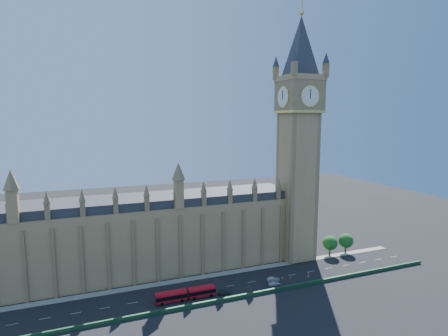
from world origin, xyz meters
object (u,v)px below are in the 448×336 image
object	(u,v)px
red_bus	(186,294)
car_grey	(225,292)
car_white	(275,284)
car_silver	(273,279)

from	to	relation	value
red_bus	car_grey	world-z (taller)	red_bus
car_white	car_silver	bearing A→B (deg)	-14.61
car_grey	car_white	xyz separation A→B (m)	(17.83, -0.39, -0.09)
car_silver	red_bus	bearing A→B (deg)	98.46
car_silver	car_white	distance (m)	3.01
car_white	car_grey	bearing A→B (deg)	94.93
car_silver	car_white	world-z (taller)	car_silver
red_bus	car_silver	xyz separation A→B (m)	(31.47, 1.41, -0.95)
red_bus	car_white	xyz separation A→B (m)	(30.40, -1.40, -1.07)
red_bus	car_silver	bearing A→B (deg)	3.58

